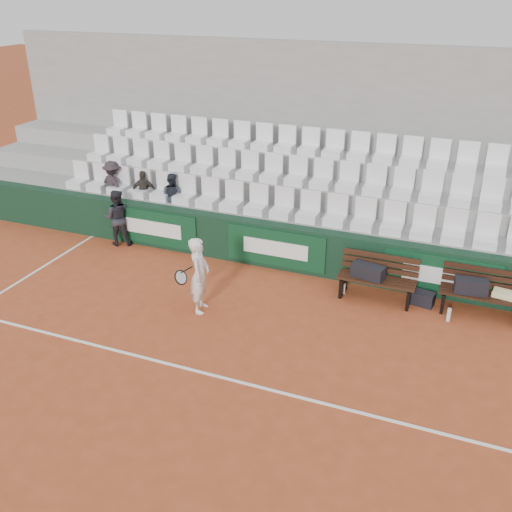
{
  "coord_description": "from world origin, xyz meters",
  "views": [
    {
      "loc": [
        3.47,
        -6.57,
        5.69
      ],
      "look_at": [
        -0.09,
        2.4,
        1.0
      ],
      "focal_mm": 40.0,
      "sensor_mm": 36.0,
      "label": 1
    }
  ],
  "objects_px": {
    "bench_right": "(480,304)",
    "water_bottle_near": "(344,288)",
    "spectator_a": "(111,167)",
    "sports_bag_left": "(368,271)",
    "ball_kid": "(117,218)",
    "tennis_player": "(199,275)",
    "bench_left": "(376,289)",
    "sports_bag_right": "(471,286)",
    "water_bottle_far": "(449,315)",
    "spectator_b": "(143,174)",
    "spectator_c": "(171,178)",
    "sports_bag_ground": "(423,298)"
  },
  "relations": [
    {
      "from": "sports_bag_left",
      "to": "tennis_player",
      "type": "xyz_separation_m",
      "value": [
        -2.84,
        -1.62,
        0.16
      ]
    },
    {
      "from": "bench_left",
      "to": "spectator_a",
      "type": "height_order",
      "value": "spectator_a"
    },
    {
      "from": "ball_kid",
      "to": "spectator_a",
      "type": "xyz_separation_m",
      "value": [
        -0.56,
        0.76,
        0.93
      ]
    },
    {
      "from": "sports_bag_left",
      "to": "sports_bag_right",
      "type": "height_order",
      "value": "sports_bag_right"
    },
    {
      "from": "sports_bag_right",
      "to": "water_bottle_far",
      "type": "xyz_separation_m",
      "value": [
        -0.3,
        -0.41,
        -0.46
      ]
    },
    {
      "from": "bench_left",
      "to": "spectator_a",
      "type": "relative_size",
      "value": 1.23
    },
    {
      "from": "bench_left",
      "to": "sports_bag_right",
      "type": "bearing_deg",
      "value": 3.61
    },
    {
      "from": "ball_kid",
      "to": "tennis_player",
      "type": "bearing_deg",
      "value": 124.2
    },
    {
      "from": "spectator_c",
      "to": "water_bottle_near",
      "type": "bearing_deg",
      "value": 168.63
    },
    {
      "from": "sports_bag_ground",
      "to": "spectator_a",
      "type": "bearing_deg",
      "value": 172.56
    },
    {
      "from": "water_bottle_near",
      "to": "spectator_a",
      "type": "relative_size",
      "value": 0.18
    },
    {
      "from": "sports_bag_ground",
      "to": "spectator_a",
      "type": "height_order",
      "value": "spectator_a"
    },
    {
      "from": "sports_bag_right",
      "to": "ball_kid",
      "type": "height_order",
      "value": "ball_kid"
    },
    {
      "from": "bench_right",
      "to": "sports_bag_left",
      "type": "distance_m",
      "value": 2.14
    },
    {
      "from": "sports_bag_ground",
      "to": "sports_bag_right",
      "type": "bearing_deg",
      "value": -1.73
    },
    {
      "from": "sports_bag_left",
      "to": "tennis_player",
      "type": "height_order",
      "value": "tennis_player"
    },
    {
      "from": "sports_bag_left",
      "to": "ball_kid",
      "type": "xyz_separation_m",
      "value": [
        -5.99,
        0.37,
        0.09
      ]
    },
    {
      "from": "bench_right",
      "to": "spectator_b",
      "type": "distance_m",
      "value": 7.96
    },
    {
      "from": "water_bottle_far",
      "to": "water_bottle_near",
      "type": "bearing_deg",
      "value": 171.89
    },
    {
      "from": "sports_bag_ground",
      "to": "bench_left",
      "type": "bearing_deg",
      "value": -171.52
    },
    {
      "from": "spectator_a",
      "to": "bench_left",
      "type": "bearing_deg",
      "value": -171.32
    },
    {
      "from": "ball_kid",
      "to": "water_bottle_far",
      "type": "bearing_deg",
      "value": 151.46
    },
    {
      "from": "sports_bag_ground",
      "to": "spectator_b",
      "type": "bearing_deg",
      "value": 171.62
    },
    {
      "from": "bench_left",
      "to": "ball_kid",
      "type": "relative_size",
      "value": 1.11
    },
    {
      "from": "sports_bag_right",
      "to": "spectator_c",
      "type": "xyz_separation_m",
      "value": [
        -6.82,
        1.02,
        0.96
      ]
    },
    {
      "from": "sports_bag_right",
      "to": "tennis_player",
      "type": "xyz_separation_m",
      "value": [
        -4.73,
        -1.74,
        0.16
      ]
    },
    {
      "from": "bench_left",
      "to": "spectator_b",
      "type": "bearing_deg",
      "value": 169.12
    },
    {
      "from": "bench_left",
      "to": "tennis_player",
      "type": "xyz_separation_m",
      "value": [
        -3.02,
        -1.63,
        0.52
      ]
    },
    {
      "from": "sports_bag_right",
      "to": "tennis_player",
      "type": "bearing_deg",
      "value": -159.83
    },
    {
      "from": "water_bottle_far",
      "to": "spectator_c",
      "type": "relative_size",
      "value": 0.24
    },
    {
      "from": "water_bottle_near",
      "to": "spectator_a",
      "type": "distance_m",
      "value": 6.39
    },
    {
      "from": "bench_left",
      "to": "bench_right",
      "type": "bearing_deg",
      "value": 4.04
    },
    {
      "from": "spectator_c",
      "to": "bench_left",
      "type": "bearing_deg",
      "value": 170.46
    },
    {
      "from": "sports_bag_right",
      "to": "spectator_c",
      "type": "height_order",
      "value": "spectator_c"
    },
    {
      "from": "tennis_player",
      "to": "spectator_c",
      "type": "relative_size",
      "value": 1.36
    },
    {
      "from": "water_bottle_far",
      "to": "ball_kid",
      "type": "bearing_deg",
      "value": 174.96
    },
    {
      "from": "bench_left",
      "to": "tennis_player",
      "type": "height_order",
      "value": "tennis_player"
    },
    {
      "from": "bench_right",
      "to": "water_bottle_near",
      "type": "relative_size",
      "value": 6.69
    },
    {
      "from": "bench_left",
      "to": "spectator_c",
      "type": "bearing_deg",
      "value": 167.54
    },
    {
      "from": "bench_left",
      "to": "sports_bag_ground",
      "type": "xyz_separation_m",
      "value": [
        0.89,
        0.13,
        -0.09
      ]
    },
    {
      "from": "sports_bag_left",
      "to": "tennis_player",
      "type": "relative_size",
      "value": 0.42
    },
    {
      "from": "bench_right",
      "to": "sports_bag_left",
      "type": "bearing_deg",
      "value": -176.09
    },
    {
      "from": "spectator_c",
      "to": "spectator_b",
      "type": "bearing_deg",
      "value": 2.92
    },
    {
      "from": "sports_bag_right",
      "to": "spectator_b",
      "type": "distance_m",
      "value": 7.71
    },
    {
      "from": "sports_bag_ground",
      "to": "spectator_c",
      "type": "xyz_separation_m",
      "value": [
        -6.0,
        1.0,
        1.42
      ]
    },
    {
      "from": "sports_bag_ground",
      "to": "tennis_player",
      "type": "xyz_separation_m",
      "value": [
        -3.91,
        -1.76,
        0.61
      ]
    },
    {
      "from": "water_bottle_far",
      "to": "spectator_c",
      "type": "height_order",
      "value": "spectator_c"
    },
    {
      "from": "bench_left",
      "to": "spectator_a",
      "type": "distance_m",
      "value": 6.97
    },
    {
      "from": "tennis_player",
      "to": "spectator_b",
      "type": "distance_m",
      "value": 4.05
    },
    {
      "from": "bench_left",
      "to": "spectator_b",
      "type": "height_order",
      "value": "spectator_b"
    }
  ]
}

